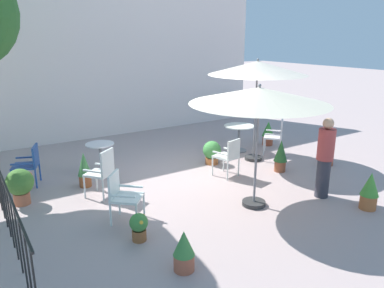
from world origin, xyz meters
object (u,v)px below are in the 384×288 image
(patio_umbrella_0, at_px, (257,69))
(cafe_table_1, at_px, (100,153))
(patio_chair_3, at_px, (229,155))
(standing_person, at_px, (325,157))
(patio_chair_0, at_px, (102,170))
(patio_chair_4, at_px, (122,194))
(potted_plant_7, at_px, (84,169))
(potted_plant_2, at_px, (139,226))
(potted_plant_4, at_px, (281,155))
(potted_plant_6, at_px, (327,151))
(potted_plant_0, at_px, (370,190))
(potted_plant_8, at_px, (212,152))
(patio_chair_2, at_px, (29,163))
(patio_chair_1, at_px, (276,134))
(patio_umbrella_1, at_px, (259,97))
(potted_plant_5, at_px, (20,184))
(potted_plant_1, at_px, (268,132))
(potted_plant_3, at_px, (184,251))
(cafe_table_0, at_px, (239,133))

(patio_umbrella_0, relative_size, cafe_table_1, 3.57)
(patio_chair_3, relative_size, standing_person, 0.55)
(patio_chair_0, xyz_separation_m, patio_chair_4, (-0.07, -1.16, -0.05))
(patio_chair_3, distance_m, standing_person, 2.08)
(cafe_table_1, relative_size, potted_plant_7, 0.96)
(patio_chair_3, distance_m, potted_plant_2, 3.21)
(potted_plant_2, distance_m, potted_plant_4, 4.23)
(potted_plant_7, bearing_deg, potted_plant_6, -18.76)
(potted_plant_0, distance_m, potted_plant_7, 5.60)
(potted_plant_8, bearing_deg, standing_person, -76.26)
(patio_chair_2, distance_m, potted_plant_6, 6.88)
(potted_plant_2, bearing_deg, cafe_table_1, 80.75)
(patio_chair_1, height_order, potted_plant_2, patio_chair_1)
(patio_chair_3, xyz_separation_m, patio_chair_4, (-2.82, -0.69, -0.01))
(patio_chair_4, bearing_deg, standing_person, -17.54)
(patio_umbrella_1, xyz_separation_m, potted_plant_4, (1.75, 1.05, -1.65))
(potted_plant_2, relative_size, potted_plant_5, 0.65)
(patio_chair_4, xyz_separation_m, potted_plant_5, (-1.35, 1.66, -0.10))
(cafe_table_1, bearing_deg, patio_chair_3, -36.92)
(cafe_table_1, height_order, potted_plant_1, cafe_table_1)
(potted_plant_2, relative_size, potted_plant_3, 0.77)
(potted_plant_6, bearing_deg, cafe_table_1, 153.55)
(patio_umbrella_0, xyz_separation_m, patio_chair_4, (-4.11, -1.29, -1.80))
(patio_chair_1, xyz_separation_m, potted_plant_4, (-0.87, -1.03, -0.15))
(patio_umbrella_0, distance_m, patio_chair_3, 2.29)
(patio_chair_1, height_order, patio_chair_2, patio_chair_1)
(patio_chair_0, distance_m, patio_chair_1, 4.86)
(patio_umbrella_0, relative_size, potted_plant_5, 3.66)
(cafe_table_0, relative_size, potted_plant_1, 1.18)
(potted_plant_0, relative_size, potted_plant_7, 0.94)
(patio_chair_4, bearing_deg, patio_chair_3, 13.77)
(patio_umbrella_0, relative_size, patio_chair_3, 2.89)
(patio_chair_2, height_order, patio_chair_3, patio_chair_3)
(cafe_table_1, relative_size, potted_plant_2, 1.58)
(patio_chair_1, xyz_separation_m, standing_person, (-1.23, -2.50, 0.27))
(patio_chair_4, height_order, potted_plant_8, patio_chair_4)
(potted_plant_5, distance_m, potted_plant_6, 6.92)
(patio_umbrella_1, xyz_separation_m, patio_chair_3, (0.51, 1.44, -1.54))
(potted_plant_6, xyz_separation_m, standing_person, (-1.66, -1.19, 0.47))
(patio_chair_4, distance_m, potted_plant_6, 5.37)
(patio_chair_0, distance_m, potted_plant_5, 1.52)
(cafe_table_0, relative_size, patio_chair_2, 0.95)
(patio_umbrella_1, bearing_deg, potted_plant_1, 42.82)
(potted_plant_8, bearing_deg, patio_chair_2, 166.57)
(potted_plant_0, height_order, standing_person, standing_person)
(patio_chair_1, distance_m, standing_person, 2.80)
(cafe_table_1, distance_m, potted_plant_7, 0.81)
(patio_chair_4, distance_m, potted_plant_8, 3.43)
(patio_chair_2, distance_m, patio_chair_3, 4.28)
(patio_umbrella_1, distance_m, potted_plant_2, 2.96)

